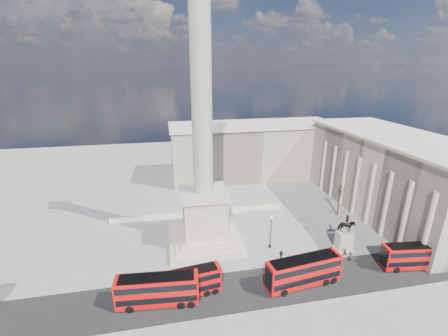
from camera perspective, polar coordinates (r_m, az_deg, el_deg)
ground at (r=57.90m, az=-2.99°, el=-16.23°), size 180.00×180.00×0.00m
asphalt_road at (r=50.99m, az=4.77°, el=-21.93°), size 120.00×9.00×0.01m
nelsons_column at (r=56.15m, az=-3.94°, el=-2.42°), size 14.00×14.00×49.85m
balustrade_wall at (r=71.23m, az=-4.86°, el=-8.53°), size 40.00×0.60×1.10m
building_east at (r=80.26m, az=29.36°, el=-0.99°), size 19.00×46.00×18.60m
building_northeast at (r=94.19m, az=5.53°, el=3.45°), size 51.00×17.00×16.60m
red_bus_a at (r=47.77m, az=-12.45°, el=-21.74°), size 12.04×3.69×4.81m
red_bus_b at (r=48.55m, az=-7.31°, el=-20.95°), size 11.05×3.93×4.38m
red_bus_c at (r=51.47m, az=14.98°, el=-18.44°), size 12.51×4.31×4.97m
red_bus_d at (r=62.81m, az=32.57°, el=-13.92°), size 11.25×3.79×4.47m
victorian_lamp at (r=58.49m, az=8.93°, el=-11.49°), size 0.57×0.57×6.66m
equestrian_statue at (r=62.08m, az=21.96°, el=-12.30°), size 3.53×2.65×7.47m
bare_tree_near at (r=69.96m, az=32.92°, el=-6.52°), size 2.00×2.00×8.73m
bare_tree_mid at (r=70.65m, az=30.12°, el=-7.18°), size 1.77×1.77×6.71m
bare_tree_far at (r=73.62m, az=21.29°, el=-3.99°), size 1.95×1.95×7.97m
pedestrian_walking at (r=61.42m, az=22.05°, el=-14.63°), size 0.60×0.44×1.54m
pedestrian_standing at (r=60.37m, az=22.84°, el=-15.24°), size 0.96×0.81×1.78m
pedestrian_crossing at (r=57.32m, az=10.87°, el=-15.85°), size 1.12×1.07×1.87m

